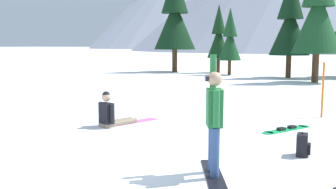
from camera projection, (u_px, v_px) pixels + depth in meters
ground_plane at (103, 161)px, 7.31m from camera, size 800.00×800.00×0.00m
snowboarder_foreground at (214, 120)px, 6.40m from camera, size 0.95×1.56×2.00m
snowboarder_midground at (112, 114)px, 10.43m from camera, size 1.04×1.81×0.96m
loose_snowboard_near_right at (287, 129)px, 9.97m from camera, size 1.07×1.60×0.09m
backpack_black at (303, 145)px, 7.62m from camera, size 0.28×0.33×0.47m
trail_marker_pole at (323, 90)px, 11.63m from camera, size 0.06×0.06×1.66m
pine_tree_twin at (290, 21)px, 25.46m from camera, size 2.61×2.61×6.79m
pine_tree_broad at (175, 16)px, 31.17m from camera, size 3.33×3.33×8.25m
pine_tree_young at (230, 38)px, 28.13m from camera, size 1.64×1.64×4.85m
pine_tree_slender at (318, 10)px, 22.14m from camera, size 2.81×2.81×7.63m
pine_tree_tall at (219, 36)px, 30.28m from camera, size 1.74×1.74×5.31m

